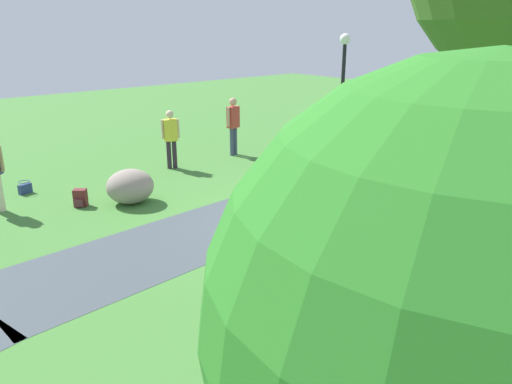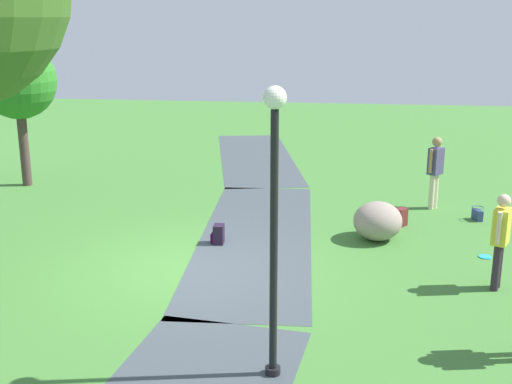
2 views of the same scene
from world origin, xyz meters
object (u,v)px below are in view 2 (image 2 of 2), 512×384
(lamp_post, at_px, (274,205))
(spare_backpack_on_lawn, at_px, (218,235))
(passerby_on_path, at_px, (500,235))
(handbag_on_grass, at_px, (477,214))
(lawn_boulder, at_px, (378,221))
(backpack_by_boulder, at_px, (400,217))
(frisbee_on_grass, at_px, (485,257))
(woman_with_handbag, at_px, (435,167))
(young_tree_near_path, at_px, (18,82))

(lamp_post, xyz_separation_m, spare_backpack_on_lawn, (4.82, 1.63, -2.10))
(passerby_on_path, relative_size, handbag_on_grass, 4.89)
(lawn_boulder, relative_size, backpack_by_boulder, 3.24)
(spare_backpack_on_lawn, xyz_separation_m, frisbee_on_grass, (-0.11, -5.25, -0.18))
(lawn_boulder, xyz_separation_m, frisbee_on_grass, (-0.79, -2.02, -0.39))
(backpack_by_boulder, bearing_deg, woman_with_handbag, -31.08)
(woman_with_handbag, height_order, passerby_on_path, woman_with_handbag)
(passerby_on_path, xyz_separation_m, backpack_by_boulder, (3.28, 1.33, -0.77))
(lamp_post, height_order, passerby_on_path, lamp_post)
(lawn_boulder, bearing_deg, backpack_by_boulder, -29.33)
(woman_with_handbag, bearing_deg, passerby_on_path, -174.81)
(young_tree_near_path, distance_m, lamp_post, 11.73)
(backpack_by_boulder, bearing_deg, young_tree_near_path, 76.75)
(young_tree_near_path, distance_m, backpack_by_boulder, 10.48)
(handbag_on_grass, distance_m, backpack_by_boulder, 1.90)
(woman_with_handbag, relative_size, handbag_on_grass, 5.12)
(young_tree_near_path, xyz_separation_m, passerby_on_path, (-5.61, -11.21, -1.85))
(lawn_boulder, xyz_separation_m, woman_with_handbag, (2.47, -1.45, 0.62))
(frisbee_on_grass, bearing_deg, handbag_on_grass, -7.25)
(young_tree_near_path, relative_size, handbag_on_grass, 11.30)
(young_tree_near_path, height_order, frisbee_on_grass, young_tree_near_path)
(backpack_by_boulder, height_order, frisbee_on_grass, backpack_by_boulder)
(lamp_post, distance_m, lawn_boulder, 6.04)
(passerby_on_path, relative_size, frisbee_on_grass, 6.80)
(woman_with_handbag, xyz_separation_m, handbag_on_grass, (-0.84, -0.89, -0.88))
(lamp_post, distance_m, passerby_on_path, 4.91)
(lamp_post, relative_size, handbag_on_grass, 10.90)
(young_tree_near_path, relative_size, backpack_by_boulder, 9.66)
(woman_with_handbag, bearing_deg, handbag_on_grass, -133.40)
(spare_backpack_on_lawn, distance_m, frisbee_on_grass, 5.26)
(young_tree_near_path, xyz_separation_m, lawn_boulder, (-3.30, -9.33, -2.42))
(lawn_boulder, distance_m, frisbee_on_grass, 2.21)
(woman_with_handbag, bearing_deg, lawn_boulder, 149.60)
(passerby_on_path, bearing_deg, spare_backpack_on_lawn, 72.44)
(passerby_on_path, distance_m, spare_backpack_on_lawn, 5.42)
(handbag_on_grass, xyz_separation_m, frisbee_on_grass, (-2.42, 0.31, -0.13))
(handbag_on_grass, bearing_deg, spare_backpack_on_lawn, 112.59)
(spare_backpack_on_lawn, bearing_deg, lawn_boulder, -78.00)
(young_tree_near_path, bearing_deg, lawn_boulder, -109.48)
(woman_with_handbag, relative_size, backpack_by_boulder, 4.37)
(woman_with_handbag, bearing_deg, lamp_post, 159.10)
(handbag_on_grass, xyz_separation_m, backpack_by_boulder, (-0.65, 1.78, 0.05))
(backpack_by_boulder, bearing_deg, lamp_post, 161.68)
(backpack_by_boulder, xyz_separation_m, spare_backpack_on_lawn, (-1.66, 3.78, 0.00))
(young_tree_near_path, bearing_deg, handbag_on_grass, -98.16)
(spare_backpack_on_lawn, height_order, frisbee_on_grass, spare_backpack_on_lawn)
(young_tree_near_path, relative_size, lamp_post, 1.04)
(young_tree_near_path, height_order, lamp_post, young_tree_near_path)
(lamp_post, height_order, spare_backpack_on_lawn, lamp_post)
(lamp_post, height_order, lawn_boulder, lamp_post)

